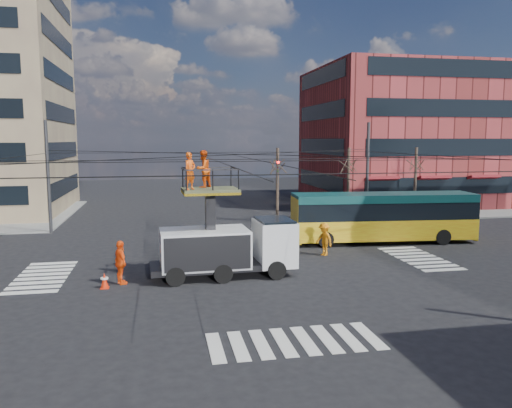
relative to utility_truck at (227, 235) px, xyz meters
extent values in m
plane|color=black|center=(1.12, 1.58, -2.03)|extent=(120.00, 120.00, 0.00)
cube|color=slate|center=(22.12, 22.58, -1.97)|extent=(18.00, 18.00, 0.12)
cube|color=black|center=(-11.88, 25.58, 0.30)|extent=(0.12, 13.60, 1.50)
cube|color=black|center=(-11.88, 25.58, 3.64)|extent=(0.12, 13.60, 1.50)
cube|color=black|center=(-11.88, 25.58, 6.97)|extent=(0.12, 13.60, 1.50)
cube|color=black|center=(-11.88, 25.58, 10.30)|extent=(0.12, 13.60, 1.50)
cube|color=black|center=(-11.88, 25.58, 13.64)|extent=(0.12, 13.60, 1.50)
cube|color=black|center=(-11.88, 25.58, 16.97)|extent=(0.12, 13.60, 1.50)
cube|color=maroon|center=(23.12, 25.58, 4.97)|extent=(20.00, 16.00, 14.00)
cube|color=black|center=(23.12, 17.58, 0.42)|extent=(17.00, 0.12, 1.58)
cube|color=black|center=(13.12, 25.58, 0.42)|extent=(0.12, 13.60, 1.58)
cube|color=black|center=(23.12, 17.58, 3.92)|extent=(17.00, 0.12, 1.57)
cube|color=black|center=(13.12, 25.58, 3.92)|extent=(0.12, 13.60, 1.57)
cube|color=black|center=(23.12, 17.58, 7.42)|extent=(17.00, 0.12, 1.57)
cube|color=black|center=(13.12, 25.58, 7.42)|extent=(0.12, 13.60, 1.57)
cube|color=black|center=(23.12, 17.58, 10.92)|extent=(17.00, 0.12, 1.57)
cube|color=black|center=(13.12, 25.58, 10.92)|extent=(0.12, 13.60, 1.57)
cylinder|color=#2D2D30|center=(13.12, 13.58, 1.97)|extent=(0.24, 0.24, 8.00)
cylinder|color=#2D2D30|center=(-10.88, 13.58, 1.97)|extent=(0.24, 0.24, 8.00)
cylinder|color=black|center=(1.12, 13.58, 3.67)|extent=(24.00, 0.03, 0.03)
cylinder|color=black|center=(1.12, -10.42, 3.67)|extent=(24.00, 0.03, 0.03)
cylinder|color=black|center=(13.12, 1.58, 3.67)|extent=(0.03, 24.00, 0.03)
cylinder|color=black|center=(1.12, 1.58, 3.87)|extent=(24.02, 24.02, 0.03)
cylinder|color=black|center=(1.12, 1.58, 3.87)|extent=(24.02, 24.02, 0.03)
cylinder|color=black|center=(1.12, 0.38, 3.57)|extent=(24.00, 0.03, 0.03)
cylinder|color=black|center=(1.12, 2.78, 3.57)|extent=(24.00, 0.03, 0.03)
cylinder|color=black|center=(-0.08, 1.58, 3.47)|extent=(0.03, 24.00, 0.03)
cylinder|color=black|center=(2.32, 1.58, 3.47)|extent=(0.03, 24.00, 0.03)
imported|color=black|center=(3.62, 4.58, 3.07)|extent=(0.16, 0.20, 1.00)
imported|color=black|center=(-0.38, 6.58, 3.32)|extent=(0.26, 1.24, 0.50)
cylinder|color=#382B21|center=(6.12, 15.08, 0.97)|extent=(0.24, 0.24, 6.00)
cylinder|color=#382B21|center=(12.12, 15.08, 0.97)|extent=(0.24, 0.24, 6.00)
cylinder|color=#382B21|center=(18.12, 15.08, 0.97)|extent=(0.24, 0.24, 6.00)
cube|color=black|center=(-0.19, -0.02, -1.48)|extent=(7.08, 2.49, 0.30)
cube|color=silver|center=(2.40, 0.09, -0.48)|extent=(1.90, 2.47, 2.20)
cube|color=black|center=(2.40, 0.09, 0.32)|extent=(1.69, 2.36, 0.80)
cube|color=silver|center=(-1.09, -0.05, -0.58)|extent=(4.30, 2.67, 1.80)
cylinder|color=black|center=(2.25, -1.07, -1.58)|extent=(0.91, 0.39, 0.90)
cylinder|color=black|center=(2.16, 1.23, -1.58)|extent=(0.91, 0.39, 0.90)
cylinder|color=black|center=(-0.35, -1.17, -1.58)|extent=(0.91, 0.39, 0.90)
cylinder|color=black|center=(-0.44, 1.12, -1.58)|extent=(0.91, 0.39, 0.90)
cylinder|color=black|center=(-2.54, -1.26, -1.58)|extent=(0.91, 0.39, 0.90)
cylinder|color=black|center=(-2.64, 1.03, -1.58)|extent=(0.91, 0.39, 0.90)
cube|color=black|center=(-0.79, -0.04, 0.81)|extent=(0.47, 0.47, 2.88)
cube|color=#484D2E|center=(-0.79, -0.04, 2.25)|extent=(2.68, 2.21, 0.12)
cube|color=yellow|center=(-0.79, -0.04, 2.13)|extent=(2.68, 2.21, 0.12)
imported|color=#EF520F|center=(-1.75, -0.50, 3.18)|extent=(0.75, 0.73, 1.73)
imported|color=#EF520F|center=(-1.07, 0.49, 3.21)|extent=(1.10, 1.10, 1.80)
cube|color=orange|center=(11.06, 6.10, -1.08)|extent=(11.89, 3.55, 1.30)
cube|color=black|center=(11.06, 6.10, 0.12)|extent=(11.89, 3.49, 1.10)
cube|color=#0D3B3C|center=(11.06, 6.10, 0.92)|extent=(11.89, 3.55, 0.50)
cube|color=orange|center=(5.32, 6.57, -0.43)|extent=(0.45, 2.48, 2.80)
cube|color=orange|center=(16.80, 5.63, -0.43)|extent=(0.45, 2.48, 2.80)
cube|color=black|center=(5.27, 6.57, -1.58)|extent=(0.36, 2.60, 0.30)
cube|color=gold|center=(5.42, 6.56, 0.82)|extent=(0.23, 1.60, 0.35)
cylinder|color=black|center=(6.88, 5.26, -1.53)|extent=(1.02, 0.38, 1.00)
cylinder|color=black|center=(7.07, 7.61, -1.53)|extent=(1.02, 0.38, 1.00)
cylinder|color=black|center=(14.47, 4.64, -1.53)|extent=(1.02, 0.38, 1.00)
cylinder|color=black|center=(14.66, 6.99, -1.53)|extent=(1.02, 0.38, 1.00)
cone|color=red|center=(-5.69, -1.02, -1.67)|extent=(0.36, 0.36, 0.72)
imported|color=#FF5010|center=(-5.00, -0.50, -1.00)|extent=(0.93, 1.30, 2.05)
imported|color=orange|center=(6.09, 3.27, -1.09)|extent=(1.14, 1.40, 1.89)
camera|label=1|loc=(-3.13, -23.71, 4.63)|focal=35.00mm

